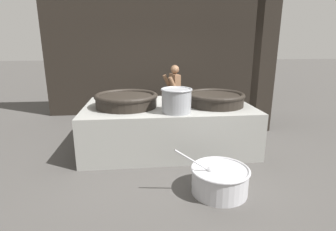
% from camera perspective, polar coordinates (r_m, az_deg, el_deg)
% --- Properties ---
extents(ground_plane, '(60.00, 60.00, 0.00)m').
position_cam_1_polar(ground_plane, '(5.39, 0.00, -6.70)').
color(ground_plane, '#474442').
extents(back_wall, '(6.31, 0.24, 4.37)m').
position_cam_1_polar(back_wall, '(7.79, -2.28, 16.51)').
color(back_wall, black).
rests_on(back_wall, ground_plane).
extents(support_pillar, '(0.39, 0.39, 4.37)m').
position_cam_1_polar(support_pillar, '(6.54, 20.71, 15.82)').
color(support_pillar, black).
rests_on(support_pillar, ground_plane).
extents(hearth_platform, '(3.21, 1.85, 0.87)m').
position_cam_1_polar(hearth_platform, '(5.24, 0.00, -2.29)').
color(hearth_platform, gray).
rests_on(hearth_platform, ground_plane).
extents(giant_wok_near, '(1.18, 1.18, 0.25)m').
position_cam_1_polar(giant_wok_near, '(5.00, -9.04, 3.42)').
color(giant_wok_near, black).
rests_on(giant_wok_near, hearth_platform).
extents(giant_wok_far, '(1.12, 1.12, 0.24)m').
position_cam_1_polar(giant_wok_far, '(5.15, 10.23, 3.67)').
color(giant_wok_far, black).
rests_on(giant_wok_far, hearth_platform).
extents(stock_pot, '(0.54, 0.54, 0.42)m').
position_cam_1_polar(stock_pot, '(4.51, 1.86, 3.40)').
color(stock_pot, gray).
rests_on(stock_pot, hearth_platform).
extents(cook, '(0.42, 0.60, 1.52)m').
position_cam_1_polar(cook, '(6.59, 1.40, 4.85)').
color(cook, brown).
rests_on(cook, ground_plane).
extents(prep_bowl_vegetables, '(1.06, 0.82, 0.70)m').
position_cam_1_polar(prep_bowl_vegetables, '(3.82, 11.17, -13.38)').
color(prep_bowl_vegetables, '#B7B7BC').
rests_on(prep_bowl_vegetables, ground_plane).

